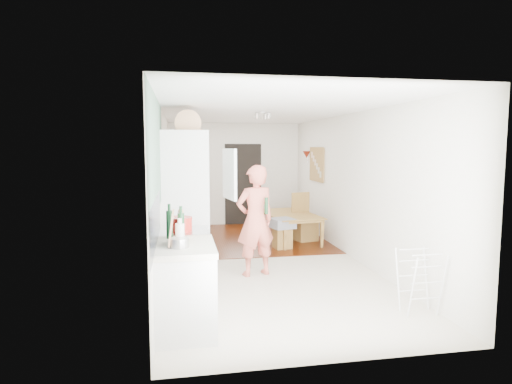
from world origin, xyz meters
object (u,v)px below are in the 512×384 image
object	(u,v)px
person	(255,211)
dining_chair	(305,217)
dining_table	(291,229)
stool	(282,238)
drying_rack	(420,282)

from	to	relation	value
person	dining_chair	xyz separation A→B (m)	(1.42, 2.16, -0.49)
dining_table	stool	bearing A→B (deg)	144.84
stool	drying_rack	bearing A→B (deg)	-76.53
drying_rack	stool	bearing A→B (deg)	102.67
dining_chair	dining_table	bearing A→B (deg)	165.98
dining_table	dining_chair	xyz separation A→B (m)	(0.29, -0.00, 0.25)
dining_table	dining_chair	size ratio (longest dim) A/B	1.41
drying_rack	dining_chair	bearing A→B (deg)	91.89
person	dining_chair	size ratio (longest dim) A/B	1.99
person	dining_chair	distance (m)	2.63
dining_table	dining_chair	world-z (taller)	dining_chair
dining_table	person	bearing A→B (deg)	146.30
person	stool	size ratio (longest dim) A/B	4.89
dining_table	stool	distance (m)	0.69
person	stool	xyz separation A→B (m)	(0.80, 1.56, -0.78)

